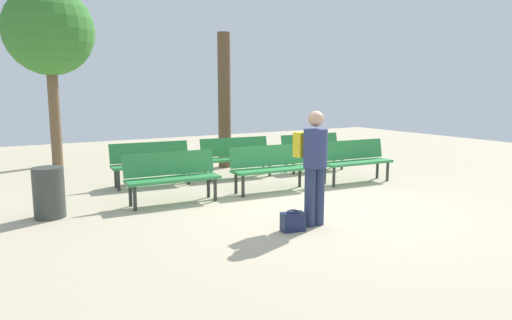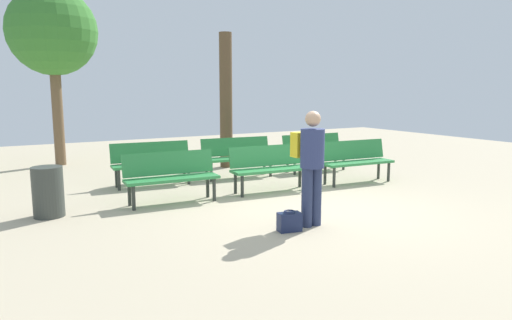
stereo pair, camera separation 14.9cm
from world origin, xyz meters
name	(u,v)px [view 1 (the left image)]	position (x,y,z in m)	size (l,w,h in m)	color
ground_plane	(320,210)	(0.00, 0.00, 0.00)	(24.00, 24.00, 0.00)	#BCAD8E
bench_r0_c0	(172,174)	(-1.90, 1.68, 0.50)	(1.62, 0.56, 0.87)	#2D8442
bench_r0_c1	(271,165)	(0.06, 1.60, 0.50)	(1.63, 0.60, 0.87)	#2D8442
bench_r0_c2	(355,158)	(2.06, 1.45, 0.50)	(1.63, 0.59, 0.87)	#2D8442
bench_r1_c0	(151,161)	(-1.75, 3.28, 0.50)	(1.63, 0.61, 0.87)	#2D8442
bench_r1_c1	(237,155)	(0.17, 3.19, 0.50)	(1.64, 0.62, 0.87)	#2D8442
bench_r1_c2	(313,150)	(2.15, 3.00, 0.50)	(1.62, 0.54, 0.87)	#2D8442
tree_0	(49,32)	(-3.05, 6.96, 3.33)	(2.18, 2.18, 4.46)	brown
tree_1	(224,101)	(0.56, 4.54, 1.66)	(0.31, 0.31, 3.31)	brown
visitor_with_backpack	(314,161)	(-0.62, -0.60, 0.94)	(0.34, 0.52, 1.65)	navy
handbag	(293,221)	(-1.03, -0.69, 0.13)	(0.35, 0.23, 0.29)	#192347
trash_bin	(49,193)	(-3.84, 1.76, 0.39)	(0.46, 0.46, 0.78)	#383D38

